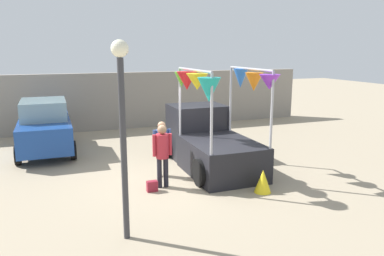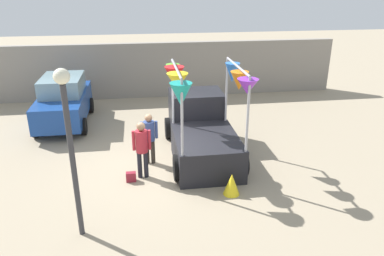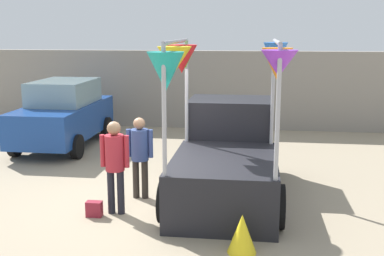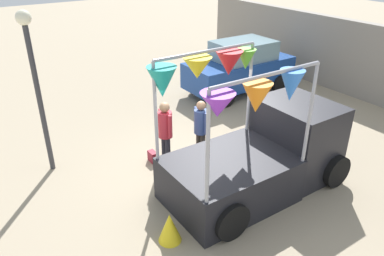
{
  "view_description": "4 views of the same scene",
  "coord_description": "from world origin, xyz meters",
  "px_view_note": "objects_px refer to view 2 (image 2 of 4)",
  "views": [
    {
      "loc": [
        -3.28,
        -9.69,
        3.63
      ],
      "look_at": [
        0.38,
        0.02,
        1.45
      ],
      "focal_mm": 35.0,
      "sensor_mm": 36.0,
      "label": 1
    },
    {
      "loc": [
        -0.63,
        -10.2,
        5.39
      ],
      "look_at": [
        0.9,
        0.32,
        1.13
      ],
      "focal_mm": 35.0,
      "sensor_mm": 36.0,
      "label": 2
    },
    {
      "loc": [
        1.81,
        -8.51,
        3.28
      ],
      "look_at": [
        0.66,
        0.13,
        1.5
      ],
      "focal_mm": 45.0,
      "sensor_mm": 36.0,
      "label": 3
    },
    {
      "loc": [
        6.35,
        -4.4,
        5.06
      ],
      "look_at": [
        0.28,
        -0.34,
        1.39
      ],
      "focal_mm": 35.0,
      "sensor_mm": 36.0,
      "label": 4
    }
  ],
  "objects_px": {
    "vendor_truck": "(200,126)",
    "folded_kite_bundle_sunflower": "(232,184)",
    "person_customer": "(142,145)",
    "handbag": "(131,177)",
    "street_lamp": "(69,132)",
    "parked_car": "(64,101)",
    "person_vendor": "(149,134)"
  },
  "relations": [
    {
      "from": "person_customer",
      "to": "handbag",
      "type": "distance_m",
      "value": 0.98
    },
    {
      "from": "vendor_truck",
      "to": "person_customer",
      "type": "relative_size",
      "value": 2.45
    },
    {
      "from": "person_customer",
      "to": "folded_kite_bundle_sunflower",
      "type": "distance_m",
      "value": 2.74
    },
    {
      "from": "vendor_truck",
      "to": "folded_kite_bundle_sunflower",
      "type": "bearing_deg",
      "value": -81.45
    },
    {
      "from": "vendor_truck",
      "to": "parked_car",
      "type": "height_order",
      "value": "vendor_truck"
    },
    {
      "from": "person_vendor",
      "to": "handbag",
      "type": "xyz_separation_m",
      "value": [
        -0.59,
        -1.07,
        -0.84
      ]
    },
    {
      "from": "handbag",
      "to": "vendor_truck",
      "type": "bearing_deg",
      "value": 35.31
    },
    {
      "from": "parked_car",
      "to": "person_vendor",
      "type": "height_order",
      "value": "parked_car"
    },
    {
      "from": "vendor_truck",
      "to": "folded_kite_bundle_sunflower",
      "type": "xyz_separation_m",
      "value": [
        0.4,
        -2.68,
        -0.63
      ]
    },
    {
      "from": "handbag",
      "to": "street_lamp",
      "type": "xyz_separation_m",
      "value": [
        -1.09,
        -2.22,
        2.36
      ]
    },
    {
      "from": "vendor_truck",
      "to": "handbag",
      "type": "distance_m",
      "value": 2.88
    },
    {
      "from": "street_lamp",
      "to": "folded_kite_bundle_sunflower",
      "type": "height_order",
      "value": "street_lamp"
    },
    {
      "from": "person_vendor",
      "to": "street_lamp",
      "type": "relative_size",
      "value": 0.43
    },
    {
      "from": "person_vendor",
      "to": "handbag",
      "type": "distance_m",
      "value": 1.48
    },
    {
      "from": "vendor_truck",
      "to": "person_vendor",
      "type": "distance_m",
      "value": 1.75
    },
    {
      "from": "person_vendor",
      "to": "folded_kite_bundle_sunflower",
      "type": "height_order",
      "value": "person_vendor"
    },
    {
      "from": "street_lamp",
      "to": "person_customer",
      "type": "bearing_deg",
      "value": 59.15
    },
    {
      "from": "street_lamp",
      "to": "folded_kite_bundle_sunflower",
      "type": "bearing_deg",
      "value": 16.92
    },
    {
      "from": "parked_car",
      "to": "street_lamp",
      "type": "xyz_separation_m",
      "value": [
        1.49,
        -7.25,
        1.55
      ]
    },
    {
      "from": "folded_kite_bundle_sunflower",
      "to": "vendor_truck",
      "type": "bearing_deg",
      "value": 98.55
    },
    {
      "from": "parked_car",
      "to": "street_lamp",
      "type": "bearing_deg",
      "value": -78.39
    },
    {
      "from": "vendor_truck",
      "to": "parked_car",
      "type": "relative_size",
      "value": 1.04
    },
    {
      "from": "person_customer",
      "to": "folded_kite_bundle_sunflower",
      "type": "relative_size",
      "value": 2.84
    },
    {
      "from": "handbag",
      "to": "parked_car",
      "type": "bearing_deg",
      "value": 117.18
    },
    {
      "from": "folded_kite_bundle_sunflower",
      "to": "street_lamp",
      "type": "bearing_deg",
      "value": -163.08
    },
    {
      "from": "handbag",
      "to": "street_lamp",
      "type": "distance_m",
      "value": 3.42
    },
    {
      "from": "parked_car",
      "to": "folded_kite_bundle_sunflower",
      "type": "height_order",
      "value": "parked_car"
    },
    {
      "from": "person_customer",
      "to": "street_lamp",
      "type": "relative_size",
      "value": 0.45
    },
    {
      "from": "person_customer",
      "to": "person_vendor",
      "type": "xyz_separation_m",
      "value": [
        0.24,
        0.87,
        -0.06
      ]
    },
    {
      "from": "person_customer",
      "to": "vendor_truck",
      "type": "bearing_deg",
      "value": 36.26
    },
    {
      "from": "vendor_truck",
      "to": "folded_kite_bundle_sunflower",
      "type": "relative_size",
      "value": 6.96
    },
    {
      "from": "parked_car",
      "to": "folded_kite_bundle_sunflower",
      "type": "bearing_deg",
      "value": -49.34
    }
  ]
}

